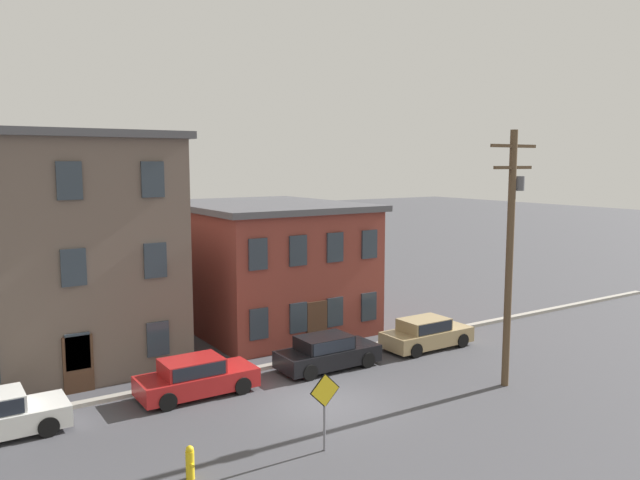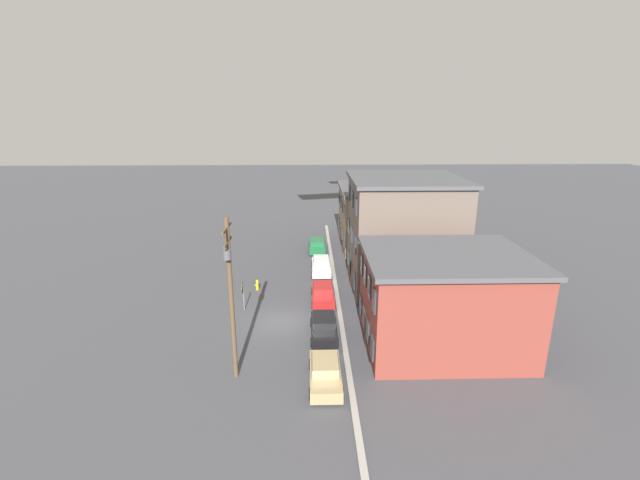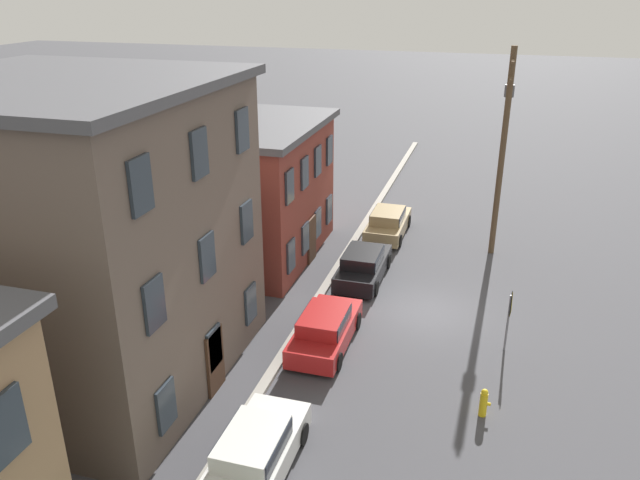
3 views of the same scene
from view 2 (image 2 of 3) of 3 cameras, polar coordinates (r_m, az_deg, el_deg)
ground_plane at (r=33.22m, az=-5.14°, el=-10.78°), size 200.00×200.00×0.00m
kerb_strip at (r=33.19m, az=2.77°, el=-10.60°), size 56.00×0.36×0.16m
apartment_corner at (r=51.28m, az=9.24°, el=3.18°), size 11.44×11.79×6.93m
apartment_midblock at (r=38.95m, az=11.04°, el=1.02°), size 9.75×9.64×9.90m
apartment_far at (r=29.91m, az=16.14°, el=-7.67°), size 8.65×10.68×6.54m
car_green at (r=48.75m, az=-0.39°, el=-0.64°), size 4.40×1.92×1.43m
car_white at (r=42.41m, az=0.16°, el=-3.34°), size 4.40×1.92×1.43m
car_red at (r=36.12m, az=0.39°, el=-7.04°), size 4.40×1.92×1.43m
car_black at (r=30.89m, az=0.51°, el=-11.39°), size 4.40×1.92×1.43m
car_tan at (r=26.15m, az=0.70°, el=-17.10°), size 4.40×1.92×1.43m
caution_sign at (r=34.73m, az=-10.21°, el=-6.76°), size 1.06×0.08×2.43m
utility_pole at (r=24.89m, az=-11.83°, el=-6.77°), size 2.40×0.44×9.86m
fire_hydrant at (r=38.77m, az=-8.37°, el=-5.93°), size 0.24×0.34×0.96m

